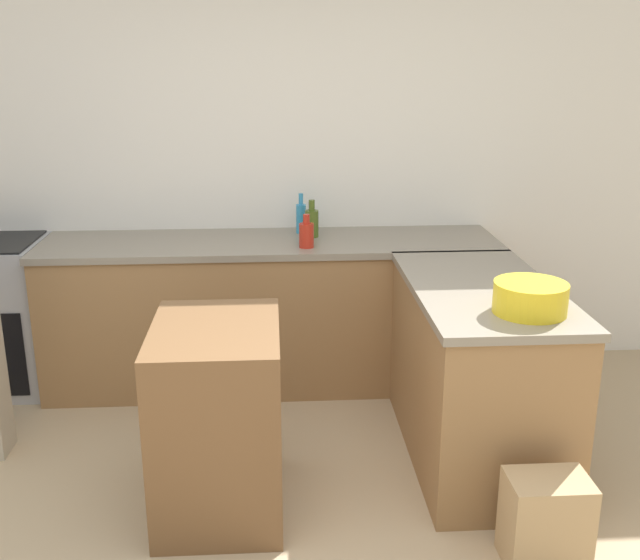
# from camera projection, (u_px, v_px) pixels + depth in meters

# --- Properties ---
(wall_back) EXTENTS (8.00, 0.06, 2.70)m
(wall_back) POSITION_uv_depth(u_px,v_px,m) (269.00, 160.00, 4.73)
(wall_back) COLOR white
(wall_back) RESTS_ON ground_plane
(counter_back) EXTENTS (2.76, 0.68, 0.92)m
(counter_back) POSITION_uv_depth(u_px,v_px,m) (272.00, 312.00, 4.65)
(counter_back) COLOR olive
(counter_back) RESTS_ON ground_plane
(counter_peninsula) EXTENTS (0.69, 1.34, 0.92)m
(counter_peninsula) POSITION_uv_depth(u_px,v_px,m) (477.00, 372.00, 3.78)
(counter_peninsula) COLOR olive
(counter_peninsula) RESTS_ON ground_plane
(island_table) EXTENTS (0.56, 0.75, 0.88)m
(island_table) POSITION_uv_depth(u_px,v_px,m) (219.00, 418.00, 3.35)
(island_table) COLOR brown
(island_table) RESTS_ON ground_plane
(mixing_bowl) EXTENTS (0.32, 0.32, 0.14)m
(mixing_bowl) POSITION_uv_depth(u_px,v_px,m) (530.00, 298.00, 3.25)
(mixing_bowl) COLOR yellow
(mixing_bowl) RESTS_ON counter_peninsula
(hot_sauce_bottle) EXTENTS (0.09, 0.09, 0.20)m
(hot_sauce_bottle) POSITION_uv_depth(u_px,v_px,m) (306.00, 234.00, 4.33)
(hot_sauce_bottle) COLOR red
(hot_sauce_bottle) RESTS_ON counter_back
(olive_oil_bottle) EXTENTS (0.08, 0.08, 0.23)m
(olive_oil_bottle) POSITION_uv_depth(u_px,v_px,m) (312.00, 222.00, 4.57)
(olive_oil_bottle) COLOR #475B1E
(olive_oil_bottle) RESTS_ON counter_back
(dish_soap_bottle) EXTENTS (0.06, 0.06, 0.25)m
(dish_soap_bottle) POSITION_uv_depth(u_px,v_px,m) (301.00, 217.00, 4.66)
(dish_soap_bottle) COLOR #338CBF
(dish_soap_bottle) RESTS_ON counter_back
(paper_bag) EXTENTS (0.33, 0.23, 0.39)m
(paper_bag) POSITION_uv_depth(u_px,v_px,m) (546.00, 521.00, 3.03)
(paper_bag) COLOR tan
(paper_bag) RESTS_ON ground_plane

